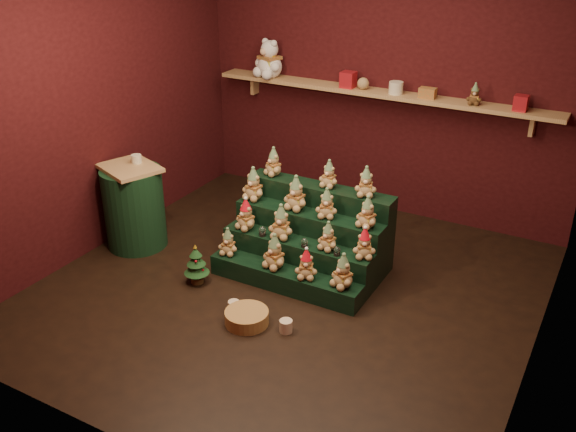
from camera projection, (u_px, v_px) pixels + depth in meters
The scene contains 41 objects.
ground at pixel (287, 291), 5.52m from camera, with size 4.00×4.00×0.00m, color black.
back_wall at pixel (385, 79), 6.53m from camera, with size 4.00×0.10×2.80m, color black.
front_wall at pixel (93, 248), 3.30m from camera, with size 4.00×0.10×2.80m, color black.
left_wall at pixel (90, 100), 5.81m from camera, with size 0.10×4.00×2.80m, color black.
right_wall at pixel (572, 187), 4.02m from camera, with size 0.10×4.00×2.80m, color black.
back_shelf at pixel (378, 93), 6.43m from camera, with size 3.60×0.26×0.24m.
riser_tier_front at pixel (285, 279), 5.52m from camera, with size 1.40×0.22×0.18m, color black.
riser_tier_midfront at pixel (297, 259), 5.66m from camera, with size 1.40×0.22×0.36m, color black.
riser_tier_midback at pixel (309, 240), 5.79m from camera, with size 1.40×0.22×0.54m, color black.
riser_tier_back at pixel (320, 222), 5.92m from camera, with size 1.40×0.22×0.72m, color black.
teddy_0 at pixel (228, 242), 5.69m from camera, with size 0.18×0.16×0.25m, color tan, non-canonical shape.
teddy_1 at pixel (275, 252), 5.46m from camera, with size 0.22×0.20×0.31m, color tan, non-canonical shape.
teddy_2 at pixel (306, 264), 5.32m from camera, with size 0.19×0.17×0.26m, color tan, non-canonical shape.
teddy_3 at pixel (343, 271), 5.18m from camera, with size 0.21×0.19×0.30m, color tan, non-canonical shape.
teddy_4 at pixel (246, 214), 5.73m from camera, with size 0.21×0.18×0.29m, color tan, non-canonical shape.
teddy_5 at pixel (281, 222), 5.57m from camera, with size 0.22×0.20×0.31m, color tan, non-canonical shape.
teddy_6 at pixel (328, 236), 5.39m from camera, with size 0.18×0.16×0.25m, color tan, non-canonical shape.
teddy_7 at pixel (364, 243), 5.26m from camera, with size 0.19×0.17×0.26m, color tan, non-canonical shape.
teddy_8 at pixel (254, 184), 5.87m from camera, with size 0.22×0.20×0.31m, color tan, non-canonical shape.
teddy_9 at pixel (296, 193), 5.68m from camera, with size 0.22×0.20×0.31m, color tan, non-canonical shape.
teddy_10 at pixel (327, 203), 5.54m from camera, with size 0.19×0.17×0.27m, color tan, non-canonical shape.
teddy_11 at pixel (368, 212), 5.36m from camera, with size 0.20×0.18×0.28m, color tan, non-canonical shape.
teddy_12 at pixel (274, 162), 5.94m from camera, with size 0.19×0.17×0.26m, color tan, non-canonical shape.
teddy_13 at pixel (329, 174), 5.69m from camera, with size 0.18×0.16×0.25m, color tan, non-canonical shape.
teddy_14 at pixel (366, 182), 5.51m from camera, with size 0.19×0.17×0.26m, color tan, non-canonical shape.
snow_globe_a at pixel (262, 231), 5.65m from camera, with size 0.07×0.07×0.09m.
snow_globe_b at pixel (305, 243), 5.47m from camera, with size 0.06×0.06×0.08m.
snow_globe_c at pixel (337, 251), 5.33m from camera, with size 0.06×0.06×0.08m.
side_table at pixel (134, 207), 6.11m from camera, with size 0.66×0.61×0.82m.
table_ornament at pixel (136, 159), 5.99m from camera, with size 0.10×0.10×0.08m, color beige.
mini_christmas_tree at pixel (196, 264), 5.57m from camera, with size 0.22×0.22×0.38m.
mug_left at pixel (234, 306), 5.22m from camera, with size 0.09×0.09×0.09m, color beige.
mug_right at pixel (286, 326), 4.97m from camera, with size 0.10×0.10×0.10m, color beige.
wicker_basket at pixel (247, 317), 5.07m from camera, with size 0.35×0.35×0.11m, color #AC8445.
white_bear at pixel (270, 53), 6.83m from camera, with size 0.36×0.33×0.51m, color white, non-canonical shape.
brown_bear at pixel (475, 94), 5.93m from camera, with size 0.14×0.13×0.20m, color #4C3319, non-canonical shape.
gift_tin_red_a at pixel (348, 80), 6.51m from camera, with size 0.14×0.14×0.16m, color #B31B24.
gift_tin_cream at pixel (396, 88), 6.29m from camera, with size 0.14×0.14×0.12m, color beige.
gift_tin_red_b at pixel (521, 103), 5.77m from camera, with size 0.12×0.12×0.14m, color #B31B24.
shelf_plush_ball at pixel (363, 84), 6.45m from camera, with size 0.12×0.12×0.12m, color tan.
scarf_gift_box at pixel (428, 93), 6.16m from camera, with size 0.16×0.10×0.10m, color #CA4E1C.
Camera 1 is at (2.29, -4.10, 2.98)m, focal length 40.00 mm.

